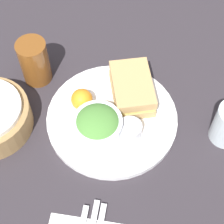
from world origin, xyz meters
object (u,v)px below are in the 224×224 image
Objects in this scene: plate at (112,118)px; dressing_cup at (130,130)px; salad_bowl at (98,126)px; sandwich at (132,89)px; drink_glass at (35,62)px.

plate is 5.73× the size of dressing_cup.
dressing_cup is at bearing -84.00° from salad_bowl.
plate is 0.07m from salad_bowl.
salad_bowl reaches higher than sandwich.
sandwich is at bearing 5.06° from dressing_cup.
drink_glass reaches higher than sandwich.
sandwich is at bearing -27.89° from salad_bowl.
sandwich is 1.44× the size of salad_bowl.
dressing_cup is (0.01, -0.07, -0.02)m from salad_bowl.
drink_glass is at bearing 82.22° from sandwich.
salad_bowl reaches higher than plate.
sandwich reaches higher than dressing_cup.
dressing_cup is at bearing -174.94° from sandwich.
sandwich is 2.95× the size of dressing_cup.
plate is 0.07m from dressing_cup.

